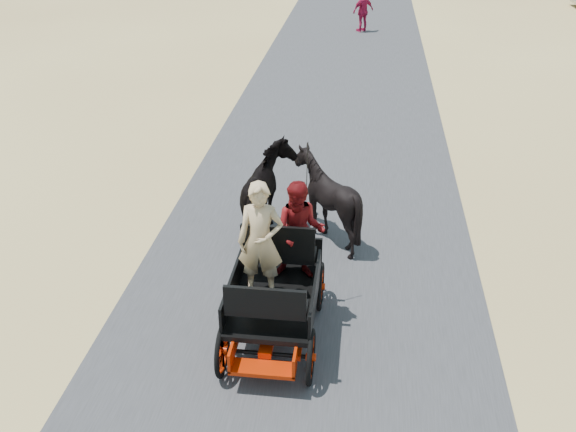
# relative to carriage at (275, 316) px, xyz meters

# --- Properties ---
(ground) EXTENTS (140.00, 140.00, 0.00)m
(ground) POSITION_rel_carriage_xyz_m (0.32, 0.12, -0.36)
(ground) COLOR tan
(road) EXTENTS (6.00, 140.00, 0.01)m
(road) POSITION_rel_carriage_xyz_m (0.32, 0.12, -0.35)
(road) COLOR #38383A
(road) RESTS_ON ground
(carriage) EXTENTS (1.30, 2.40, 0.72)m
(carriage) POSITION_rel_carriage_xyz_m (0.00, 0.00, 0.00)
(carriage) COLOR black
(carriage) RESTS_ON ground
(horse_left) EXTENTS (0.91, 2.01, 1.70)m
(horse_left) POSITION_rel_carriage_xyz_m (-0.55, 3.00, 0.49)
(horse_left) COLOR black
(horse_left) RESTS_ON ground
(horse_right) EXTENTS (1.37, 1.54, 1.70)m
(horse_right) POSITION_rel_carriage_xyz_m (0.55, 3.00, 0.49)
(horse_right) COLOR black
(horse_right) RESTS_ON ground
(driver_man) EXTENTS (0.66, 0.43, 1.80)m
(driver_man) POSITION_rel_carriage_xyz_m (-0.20, 0.05, 1.26)
(driver_man) COLOR tan
(driver_man) RESTS_ON carriage
(passenger_woman) EXTENTS (0.77, 0.60, 1.58)m
(passenger_woman) POSITION_rel_carriage_xyz_m (0.30, 0.60, 1.15)
(passenger_woman) COLOR #660C0F
(passenger_woman) RESTS_ON carriage
(pedestrian) EXTENTS (1.06, 0.94, 1.73)m
(pedestrian) POSITION_rel_carriage_xyz_m (0.86, 20.70, 0.50)
(pedestrian) COLOR #9F123A
(pedestrian) RESTS_ON ground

